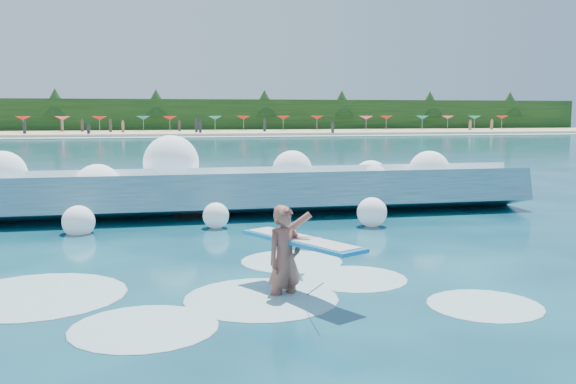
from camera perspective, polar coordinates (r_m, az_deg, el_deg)
The scene contains 11 objects.
ground at distance 12.40m, azimuth -4.82°, elevation -6.81°, with size 200.00×200.00×0.00m, color #07293F.
beach at distance 89.99m, azimuth -11.46°, elevation 5.16°, with size 140.00×20.00×0.40m, color tan.
wet_band at distance 79.00m, azimuth -11.31°, elevation 4.81°, with size 140.00×5.00×0.08m, color silver.
treeline at distance 99.95m, azimuth -11.60°, elevation 6.66°, with size 140.00×4.00×5.00m, color black.
breaking_wave at distance 19.04m, azimuth -7.54°, elevation -0.17°, with size 19.59×2.98×1.69m.
rock_cluster at distance 19.82m, azimuth -8.84°, elevation -0.46°, with size 8.17×3.09×1.26m.
surfer_with_board at distance 10.38m, azimuth 0.06°, elevation -5.74°, with size 1.64×2.93×1.81m.
wave_spray at distance 18.86m, azimuth -8.30°, elevation 1.29°, with size 15.42×5.02×2.42m.
surf_foam at distance 10.81m, azimuth -7.54°, elevation -8.93°, with size 9.24×5.55×0.15m.
beach_umbrellas at distance 92.51m, azimuth -11.42°, elevation 6.48°, with size 111.94×6.56×0.50m.
beachgoers at distance 86.11m, azimuth -7.89°, elevation 5.74°, with size 102.05×13.00×1.91m.
Camera 1 is at (-1.57, -11.93, 2.97)m, focal length 40.00 mm.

